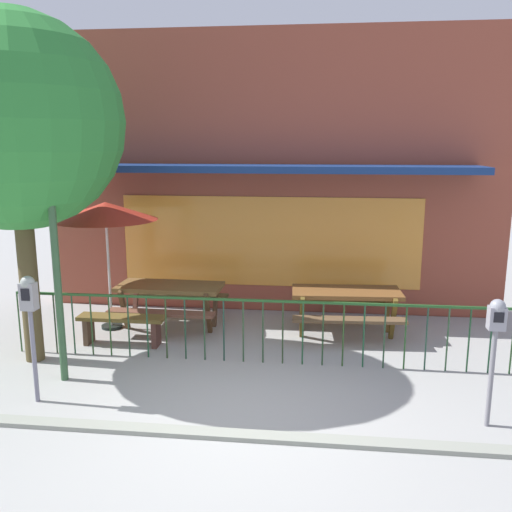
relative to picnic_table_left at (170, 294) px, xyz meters
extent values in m
plane|color=#989895|center=(1.62, -3.10, -0.61)|extent=(40.00, 40.00, 0.00)
cube|color=brown|center=(1.62, 1.45, -0.61)|extent=(8.66, 0.54, 0.01)
cube|color=brown|center=(1.62, 1.45, 1.99)|extent=(8.66, 0.50, 5.20)
cube|color=orange|center=(1.62, 1.19, 0.74)|extent=(5.63, 0.02, 1.70)
cube|color=navy|center=(1.62, 0.72, 2.13)|extent=(7.36, 0.97, 0.12)
cube|color=#215022|center=(1.62, -1.36, 0.34)|extent=(7.27, 0.04, 0.04)
cylinder|color=#2B4F29|center=(-2.02, -1.36, -0.14)|extent=(0.02, 0.02, 0.95)
cylinder|color=#254421|center=(-1.73, -1.36, -0.14)|extent=(0.02, 0.02, 0.95)
cylinder|color=#2B4028|center=(-1.43, -1.36, -0.14)|extent=(0.02, 0.02, 0.95)
cylinder|color=#25492D|center=(-1.14, -1.36, -0.14)|extent=(0.02, 0.02, 0.95)
cylinder|color=#274722|center=(-0.85, -1.36, -0.14)|extent=(0.02, 0.02, 0.95)
cylinder|color=#274820|center=(-0.56, -1.36, -0.14)|extent=(0.02, 0.02, 0.95)
cylinder|color=#22452A|center=(-0.27, -1.36, -0.14)|extent=(0.02, 0.02, 0.95)
cylinder|color=#1E4C2D|center=(0.02, -1.36, -0.14)|extent=(0.02, 0.02, 0.95)
cylinder|color=#2A4220|center=(0.31, -1.36, -0.14)|extent=(0.02, 0.02, 0.95)
cylinder|color=#1E3F2A|center=(0.60, -1.36, -0.14)|extent=(0.02, 0.02, 0.95)
cylinder|color=#27492D|center=(0.89, -1.36, -0.14)|extent=(0.02, 0.02, 0.95)
cylinder|color=#1E4031|center=(1.18, -1.36, -0.14)|extent=(0.02, 0.02, 0.95)
cylinder|color=#2D4A2D|center=(1.47, -1.36, -0.14)|extent=(0.02, 0.02, 0.95)
cylinder|color=#2A472B|center=(1.77, -1.36, -0.14)|extent=(0.02, 0.02, 0.95)
cylinder|color=#2A3F22|center=(2.06, -1.36, -0.14)|extent=(0.02, 0.02, 0.95)
cylinder|color=#214F2D|center=(2.35, -1.36, -0.14)|extent=(0.02, 0.02, 0.95)
cylinder|color=#254324|center=(2.64, -1.36, -0.14)|extent=(0.02, 0.02, 0.95)
cylinder|color=#274B1F|center=(2.93, -1.36, -0.14)|extent=(0.02, 0.02, 0.95)
cylinder|color=#1B4E2D|center=(3.22, -1.36, -0.14)|extent=(0.02, 0.02, 0.95)
cylinder|color=#26462E|center=(3.51, -1.36, -0.14)|extent=(0.02, 0.02, 0.95)
cylinder|color=#244E23|center=(3.80, -1.36, -0.14)|extent=(0.02, 0.02, 0.95)
cylinder|color=#214131|center=(4.09, -1.36, -0.14)|extent=(0.02, 0.02, 0.95)
cylinder|color=#2B4A2E|center=(4.38, -1.36, -0.14)|extent=(0.02, 0.02, 0.95)
cylinder|color=#1B4325|center=(4.68, -1.36, -0.14)|extent=(0.02, 0.02, 0.95)
cylinder|color=#1A4229|center=(4.97, -1.36, -0.14)|extent=(0.02, 0.02, 0.95)
cylinder|color=#244B22|center=(5.26, -1.36, -0.14)|extent=(0.02, 0.02, 0.95)
cube|color=brown|center=(0.00, 0.00, 0.13)|extent=(1.82, 0.81, 0.07)
cube|color=brown|center=(-0.01, -0.55, -0.17)|extent=(1.81, 0.31, 0.05)
cube|color=brown|center=(0.01, 0.55, -0.17)|extent=(1.81, 0.31, 0.05)
cube|color=#4E381F|center=(-0.75, -0.26, -0.24)|extent=(0.08, 0.35, 0.78)
cube|color=brown|center=(-0.73, 0.30, -0.24)|extent=(0.08, 0.35, 0.78)
cube|color=#4D341D|center=(0.73, -0.30, -0.24)|extent=(0.08, 0.35, 0.78)
cube|color=#4D3522|center=(0.75, 0.26, -0.24)|extent=(0.08, 0.35, 0.78)
cube|color=brown|center=(3.02, 0.00, 0.13)|extent=(1.84, 0.86, 0.07)
cube|color=brown|center=(3.06, -0.55, -0.17)|extent=(1.81, 0.36, 0.05)
cube|color=brown|center=(2.99, 0.55, -0.17)|extent=(1.81, 0.36, 0.05)
cube|color=brown|center=(2.30, -0.32, -0.24)|extent=(0.09, 0.35, 0.78)
cube|color=brown|center=(2.27, 0.24, -0.24)|extent=(0.09, 0.35, 0.78)
cube|color=brown|center=(3.78, -0.24, -0.24)|extent=(0.09, 0.35, 0.78)
cube|color=brown|center=(3.75, 0.32, -0.24)|extent=(0.09, 0.35, 0.78)
cylinder|color=black|center=(-1.03, -0.13, -0.59)|extent=(0.36, 0.36, 0.05)
cylinder|color=#BBBAB5|center=(-1.03, -0.13, 0.47)|extent=(0.04, 0.04, 2.16)
cone|color=#B82F1F|center=(-1.03, -0.13, 1.45)|extent=(1.73, 1.73, 0.31)
cube|color=brown|center=(-0.55, -0.90, -0.16)|extent=(1.40, 0.32, 0.06)
cube|color=#4B3727|center=(-1.11, -0.90, -0.39)|extent=(0.08, 0.29, 0.45)
cube|color=#523129|center=(0.01, -0.90, -0.39)|extent=(0.08, 0.29, 0.45)
cylinder|color=slate|center=(4.52, -2.89, -0.03)|extent=(0.06, 0.06, 1.16)
cube|color=gray|center=(4.52, -2.89, 0.68)|extent=(0.18, 0.14, 0.26)
sphere|color=gray|center=(4.52, -2.89, 0.82)|extent=(0.17, 0.17, 0.17)
cube|color=black|center=(4.52, -2.96, 0.72)|extent=(0.11, 0.01, 0.12)
cylinder|color=slate|center=(-0.92, -2.92, -0.01)|extent=(0.06, 0.06, 1.20)
cube|color=gray|center=(-0.92, -2.92, 0.76)|extent=(0.18, 0.14, 0.34)
sphere|color=gray|center=(-0.92, -2.92, 0.93)|extent=(0.17, 0.17, 0.17)
cube|color=black|center=(-0.92, -2.99, 0.80)|extent=(0.11, 0.01, 0.15)
cylinder|color=#4C4025|center=(-1.64, -1.65, 0.71)|extent=(0.27, 0.27, 2.65)
sphere|color=#2F8235|center=(-1.64, -1.65, 2.86)|extent=(2.98, 2.98, 2.98)
cylinder|color=#305332|center=(-0.88, -2.27, 1.17)|extent=(0.10, 0.10, 3.56)
sphere|color=beige|center=(-0.88, -2.27, 3.07)|extent=(0.28, 0.28, 0.28)
cube|color=gray|center=(1.62, -3.48, -0.61)|extent=(12.12, 0.20, 0.11)
camera|label=1|loc=(2.55, -8.93, 2.60)|focal=38.41mm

